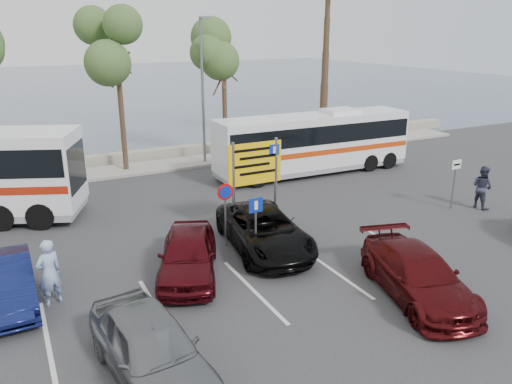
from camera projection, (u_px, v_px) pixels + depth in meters
name	position (u px, v px, depth m)	size (l,w,h in m)	color
ground	(272.00, 268.00, 16.42)	(120.00, 120.00, 0.00)	#313134
kerb_strip	(153.00, 167.00, 28.24)	(44.00, 2.40, 0.15)	#9A968C
seawall	(143.00, 155.00, 29.86)	(48.00, 0.80, 0.60)	gray
sea	(57.00, 87.00, 67.18)	(140.00, 140.00, 0.00)	#405267
tree_mid	(116.00, 46.00, 25.54)	(3.20, 3.20, 8.00)	#382619
tree_right	(224.00, 54.00, 28.29)	(3.20, 3.20, 7.40)	#382619
street_lamp_right	(203.00, 84.00, 27.72)	(0.45, 1.15, 8.01)	slate
direction_sign	(255.00, 170.00, 18.80)	(2.20, 0.12, 3.60)	slate
sign_no_stop	(225.00, 205.00, 17.68)	(0.60, 0.08, 2.35)	slate
sign_parking	(256.00, 220.00, 16.54)	(0.50, 0.07, 2.25)	slate
sign_taxi	(455.00, 177.00, 21.48)	(0.50, 0.07, 2.20)	slate
lane_markings	(255.00, 290.00, 15.08)	(12.02, 4.20, 0.01)	silver
coach_bus_right	(313.00, 145.00, 26.82)	(10.96, 2.61, 3.40)	white
car_silver_a	(151.00, 348.00, 11.05)	(1.82, 4.54, 1.55)	slate
car_blue	(7.00, 282.00, 14.11)	(1.43, 4.10, 1.35)	#10184D
car_maroon	(418.00, 275.00, 14.49)	(1.96, 4.82, 1.40)	#490C0E
car_red	(188.00, 254.00, 15.74)	(1.76, 4.37, 1.49)	#460A10
suv_black	(264.00, 230.00, 17.68)	(2.39, 5.19, 1.44)	black
pedestrian_near	(49.00, 273.00, 14.01)	(0.72, 0.47, 1.98)	#92AED5
pedestrian_far	(482.00, 187.00, 21.73)	(0.92, 0.72, 1.89)	#313549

